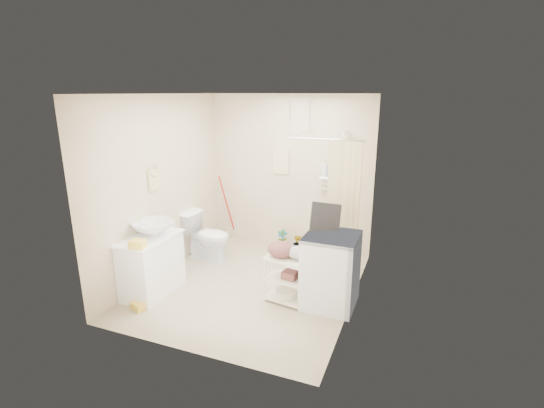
{
  "coord_description": "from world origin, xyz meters",
  "views": [
    {
      "loc": [
        2.1,
        -4.58,
        2.62
      ],
      "look_at": [
        0.21,
        0.25,
        1.14
      ],
      "focal_mm": 26.0,
      "sensor_mm": 36.0,
      "label": 1
    }
  ],
  "objects": [
    {
      "name": "hanging_towel",
      "position": [
        -0.15,
        1.58,
        1.5
      ],
      "size": [
        0.28,
        0.03,
        0.42
      ],
      "primitive_type": "cube",
      "color": "beige",
      "rests_on": "wall_back"
    },
    {
      "name": "mop",
      "position": [
        -1.2,
        1.53,
        0.59
      ],
      "size": [
        0.12,
        0.12,
        1.18
      ],
      "primitive_type": null,
      "rotation": [
        0.0,
        0.0,
        -0.06
      ],
      "color": "red",
      "rests_on": "ground"
    },
    {
      "name": "wall_front",
      "position": [
        0.0,
        -1.6,
        1.3
      ],
      "size": [
        2.8,
        0.04,
        2.6
      ],
      "primitive_type": "cube",
      "color": "beige",
      "rests_on": "ground"
    },
    {
      "name": "shampoo_bottle_b",
      "position": [
        0.73,
        1.53,
        1.41
      ],
      "size": [
        0.1,
        0.1,
        0.18
      ],
      "primitive_type": "imported",
      "rotation": [
        0.0,
        0.0,
        0.22
      ],
      "color": "#516BB5",
      "rests_on": "shower"
    },
    {
      "name": "potted_plant_b",
      "position": [
        0.23,
        1.39,
        0.15
      ],
      "size": [
        0.21,
        0.2,
        0.31
      ],
      "primitive_type": "imported",
      "rotation": [
        0.0,
        0.0,
        -0.44
      ],
      "color": "brown",
      "rests_on": "ground"
    },
    {
      "name": "wall_right",
      "position": [
        1.4,
        0.0,
        1.3
      ],
      "size": [
        0.04,
        3.2,
        2.6
      ],
      "primitive_type": "cube",
      "color": "beige",
      "rests_on": "ground"
    },
    {
      "name": "washing_machine",
      "position": [
        1.14,
        -0.1,
        0.47
      ],
      "size": [
        0.64,
        0.67,
        0.94
      ],
      "primitive_type": "cube",
      "rotation": [
        0.0,
        0.0,
        -0.0
      ],
      "color": "silver",
      "rests_on": "ground"
    },
    {
      "name": "shower",
      "position": [
        0.85,
        1.05,
        1.05
      ],
      "size": [
        1.1,
        1.1,
        2.1
      ],
      "primitive_type": null,
      "color": "white",
      "rests_on": "ground"
    },
    {
      "name": "toilet",
      "position": [
        -1.04,
        0.58,
        0.39
      ],
      "size": [
        0.79,
        0.48,
        0.78
      ],
      "primitive_type": "imported",
      "rotation": [
        0.0,
        0.0,
        1.51
      ],
      "color": "white",
      "rests_on": "ground"
    },
    {
      "name": "tp_holder",
      "position": [
        -1.36,
        0.05,
        0.72
      ],
      "size": [
        0.08,
        0.12,
        0.14
      ],
      "primitive_type": null,
      "color": "white",
      "rests_on": "wall_left"
    },
    {
      "name": "potted_plant_a",
      "position": [
        -0.05,
        1.4,
        0.17
      ],
      "size": [
        0.19,
        0.14,
        0.35
      ],
      "primitive_type": "imported",
      "rotation": [
        0.0,
        0.0,
        0.07
      ],
      "color": "brown",
      "rests_on": "ground"
    },
    {
      "name": "shampoo_bottle_a",
      "position": [
        0.63,
        1.51,
        1.45
      ],
      "size": [
        0.13,
        0.13,
        0.26
      ],
      "primitive_type": "imported",
      "rotation": [
        0.0,
        0.0,
        -0.35
      ],
      "color": "silver",
      "rests_on": "shower"
    },
    {
      "name": "wall_back",
      "position": [
        0.0,
        1.6,
        1.3
      ],
      "size": [
        2.8,
        0.04,
        2.6
      ],
      "primitive_type": "cube",
      "color": "beige",
      "rests_on": "ground"
    },
    {
      "name": "floor",
      "position": [
        0.0,
        0.0,
        0.0
      ],
      "size": [
        3.2,
        3.2,
        0.0
      ],
      "primitive_type": "plane",
      "color": "tan",
      "rests_on": "ground"
    },
    {
      "name": "laundry_rack",
      "position": [
        0.61,
        -0.24,
        0.37
      ],
      "size": [
        0.58,
        0.4,
        0.74
      ],
      "primitive_type": null,
      "rotation": [
        0.0,
        0.0,
        -0.17
      ],
      "color": "#F2E9CB",
      "rests_on": "ground"
    },
    {
      "name": "ceiling",
      "position": [
        0.0,
        0.0,
        2.6
      ],
      "size": [
        2.8,
        3.2,
        0.04
      ],
      "primitive_type": "cube",
      "color": "silver",
      "rests_on": "ground"
    },
    {
      "name": "vanity",
      "position": [
        -1.16,
        -0.66,
        0.39
      ],
      "size": [
        0.51,
        0.9,
        0.79
      ],
      "primitive_type": "cube",
      "rotation": [
        0.0,
        0.0,
        0.01
      ],
      "color": "white",
      "rests_on": "ground"
    },
    {
      "name": "wall_left",
      "position": [
        -1.4,
        0.0,
        1.3
      ],
      "size": [
        0.04,
        3.2,
        2.6
      ],
      "primitive_type": "cube",
      "color": "beige",
      "rests_on": "ground"
    },
    {
      "name": "towel_ring",
      "position": [
        -1.38,
        -0.2,
        1.47
      ],
      "size": [
        0.04,
        0.22,
        0.34
      ],
      "primitive_type": null,
      "color": "#DCC887",
      "rests_on": "wall_left"
    },
    {
      "name": "sink",
      "position": [
        -1.16,
        -0.57,
        0.88
      ],
      "size": [
        0.65,
        0.65,
        0.19
      ],
      "primitive_type": "imported",
      "rotation": [
        0.0,
        0.0,
        -0.2
      ],
      "color": "silver",
      "rests_on": "vanity"
    },
    {
      "name": "counter_basket",
      "position": [
        -1.05,
        -1.01,
        0.84
      ],
      "size": [
        0.2,
        0.17,
        0.1
      ],
      "primitive_type": "cube",
      "rotation": [
        0.0,
        0.0,
        0.19
      ],
      "color": "yellow",
      "rests_on": "vanity"
    },
    {
      "name": "ironing_board",
      "position": [
        1.01,
        -0.07,
        0.67
      ],
      "size": [
        0.39,
        0.26,
        1.33
      ],
      "primitive_type": null,
      "rotation": [
        0.0,
        0.0,
        0.44
      ],
      "color": "black",
      "rests_on": "ground"
    },
    {
      "name": "floor_basket",
      "position": [
        -1.05,
        -1.11,
        0.07
      ],
      "size": [
        0.3,
        0.26,
        0.14
      ],
      "primitive_type": "cube",
      "rotation": [
        0.0,
        0.0,
        -0.31
      ],
      "color": "yellow",
      "rests_on": "ground"
    }
  ]
}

